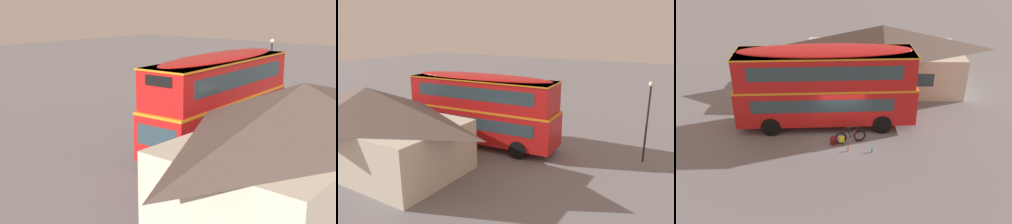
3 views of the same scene
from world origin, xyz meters
The scene contains 8 objects.
ground_plane centered at (0.00, 0.00, 0.00)m, with size 120.00×120.00×0.00m, color slate.
double_decker_bus centered at (-0.96, 1.24, 2.64)m, with size 10.40×3.25×4.79m.
touring_bicycle centered at (0.42, -0.82, 0.37)m, with size 1.73×0.74×1.03m.
backpack_on_ground centered at (-0.44, -1.04, 0.26)m, with size 0.38×0.39×0.51m.
water_bottle_blue_sports centered at (1.65, -1.73, 0.12)m, with size 0.08×0.08×0.25m.
water_bottle_red_squeeze centered at (0.38, -1.67, 0.11)m, with size 0.07×0.07×0.23m.
pub_building centered at (2.63, 7.16, 2.31)m, with size 11.42×5.79×4.50m.
street_lamp centered at (-10.77, -1.25, 2.95)m, with size 0.28×0.28×4.79m.
Camera 2 is at (-13.09, 18.10, 7.70)m, focal length 34.46 mm.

